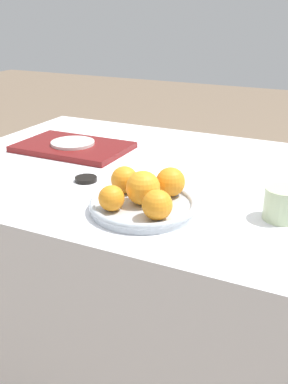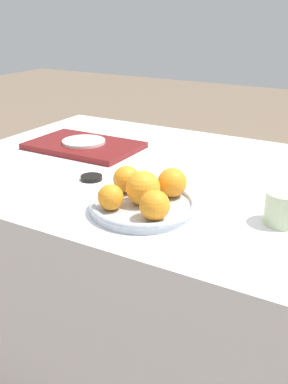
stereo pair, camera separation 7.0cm
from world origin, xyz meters
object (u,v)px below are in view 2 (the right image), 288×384
orange_2 (111,197)px  soy_dish (92,178)px  serving_tray (84,146)px  orange_1 (155,205)px  fruit_platter (144,206)px  orange_4 (172,183)px  cup_0 (284,208)px  orange_3 (127,179)px  orange_0 (144,188)px  side_plate (84,142)px

orange_2 → soy_dish: bearing=136.5°
orange_2 → serving_tray: 0.56m
orange_1 → serving_tray: orange_1 is taller
fruit_platter → orange_4: (0.04, 0.08, 0.04)m
cup_0 → orange_3: bearing=-171.6°
orange_1 → serving_tray: size_ratio=0.18×
serving_tray → orange_4: bearing=-29.3°
orange_2 → orange_3: 0.11m
orange_0 → orange_1: orange_0 is taller
cup_0 → serving_tray: bearing=162.0°
serving_tray → fruit_platter: bearing=-38.0°
soy_dish → orange_1: bearing=-29.7°
side_plate → cup_0: cup_0 is taller
orange_1 → soy_dish: orange_1 is taller
serving_tray → orange_1: bearing=-38.9°
serving_tray → soy_dish: (0.20, -0.23, -0.00)m
fruit_platter → cup_0: size_ratio=3.03×
orange_0 → orange_1: bearing=-44.5°
orange_0 → cup_0: size_ratio=0.95×
orange_1 → cup_0: size_ratio=0.80×
orange_3 → serving_tray: 0.47m
orange_0 → orange_3: 0.09m
orange_0 → orange_1: size_ratio=1.19×
fruit_platter → orange_0: bearing=158.4°
fruit_platter → orange_2: orange_2 is taller
orange_0 → orange_3: size_ratio=1.19×
orange_0 → serving_tray: size_ratio=0.22×
fruit_platter → orange_2: 0.09m
orange_4 → serving_tray: (-0.48, 0.27, -0.05)m
serving_tray → soy_dish: serving_tray is taller
orange_2 → fruit_platter: bearing=51.2°
side_plate → soy_dish: 0.31m
orange_0 → orange_2: orange_0 is taller
orange_0 → orange_2: 0.08m
orange_0 → cup_0: bearing=18.0°
orange_2 → side_plate: 0.56m
orange_0 → side_plate: size_ratio=0.55×
fruit_platter → soy_dish: 0.26m
orange_2 → cup_0: (0.36, 0.17, -0.01)m
orange_3 → orange_4: (0.11, 0.03, 0.00)m
side_plate → cup_0: size_ratio=1.73×
orange_1 → side_plate: bearing=141.1°
serving_tray → side_plate: 0.01m
fruit_platter → orange_1: (0.06, -0.06, 0.04)m
serving_tray → side_plate: bearing=0.0°
fruit_platter → orange_3: orange_3 is taller
fruit_platter → orange_1: size_ratio=3.79×
orange_2 → orange_4: (0.09, 0.14, 0.01)m
orange_0 → orange_2: bearing=-128.5°
orange_2 → soy_dish: orange_2 is taller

